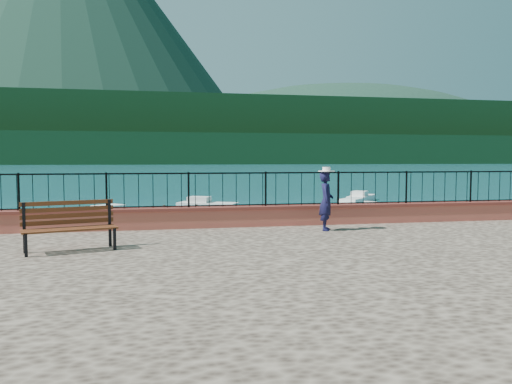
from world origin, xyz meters
name	(u,v)px	position (x,y,z in m)	size (l,w,h in m)	color
ground	(316,302)	(0.00, 0.00, 0.00)	(2000.00, 2000.00, 0.00)	#19596B
parapet	(276,216)	(0.00, 3.70, 1.49)	(28.00, 0.46, 0.58)	#B15740
railing	(276,189)	(0.00, 3.70, 2.25)	(27.00, 0.05, 0.95)	black
dock	(188,226)	(-2.00, 12.00, 0.15)	(2.00, 16.00, 0.30)	#2D231C
far_forest	(159,149)	(0.00, 300.00, 9.00)	(900.00, 60.00, 18.00)	black
foothills	(158,133)	(0.00, 360.00, 22.00)	(900.00, 120.00, 44.00)	black
volcano	(62,17)	(-120.00, 700.00, 190.00)	(560.00, 560.00, 380.00)	#142D23
companion_hill	(342,162)	(220.00, 560.00, 0.00)	(448.00, 384.00, 180.00)	#142D23
park_bench	(70,236)	(-5.18, 0.68, 1.51)	(1.97, 1.10, 1.04)	black
person	(326,201)	(1.10, 2.49, 2.00)	(0.58, 0.38, 1.59)	black
hat	(327,169)	(1.10, 2.49, 2.85)	(0.44, 0.44, 0.12)	silver
boat_0	(76,227)	(-6.52, 10.71, 0.40)	(3.90, 1.30, 0.80)	silver
boat_1	(350,212)	(6.42, 13.69, 0.40)	(3.50, 1.30, 0.80)	silver
boat_2	(355,204)	(8.56, 18.13, 0.40)	(4.24, 1.30, 0.80)	silver
boat_3	(119,211)	(-5.27, 16.56, 0.40)	(4.11, 1.30, 0.80)	white
boat_4	(208,203)	(-0.18, 20.66, 0.40)	(3.70, 1.30, 0.80)	silver
boat_5	(361,196)	(11.69, 24.42, 0.40)	(3.64, 1.30, 0.80)	silver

